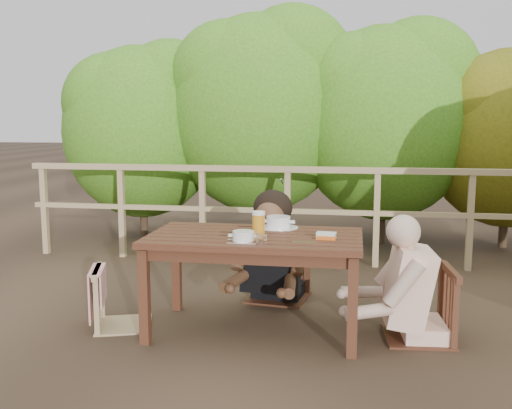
% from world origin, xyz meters
% --- Properties ---
extents(ground, '(60.00, 60.00, 0.00)m').
position_xyz_m(ground, '(0.00, 0.00, 0.00)').
color(ground, '#453323').
rests_on(ground, ground).
extents(table, '(1.47, 0.83, 0.68)m').
position_xyz_m(table, '(0.00, 0.00, 0.34)').
color(table, '#3F2114').
rests_on(table, ground).
extents(chair_left, '(0.52, 0.52, 0.82)m').
position_xyz_m(chair_left, '(-0.96, -0.06, 0.41)').
color(chair_left, tan).
rests_on(chair_left, ground).
extents(chair_far, '(0.54, 0.54, 0.96)m').
position_xyz_m(chair_far, '(0.06, 0.78, 0.48)').
color(chair_far, '#3F2114').
rests_on(chair_far, ground).
extents(chair_right, '(0.50, 0.50, 0.93)m').
position_xyz_m(chair_right, '(1.13, 0.05, 0.47)').
color(chair_right, '#3F2114').
rests_on(chair_right, ground).
extents(woman, '(0.66, 0.77, 1.42)m').
position_xyz_m(woman, '(0.06, 0.80, 0.71)').
color(woman, black).
rests_on(woman, ground).
extents(diner_right, '(0.74, 0.62, 1.41)m').
position_xyz_m(diner_right, '(1.16, 0.05, 0.70)').
color(diner_right, beige).
rests_on(diner_right, ground).
extents(railing, '(5.60, 0.10, 1.01)m').
position_xyz_m(railing, '(0.00, 2.00, 0.51)').
color(railing, tan).
rests_on(railing, ground).
extents(hedge_row, '(6.60, 1.60, 3.80)m').
position_xyz_m(hedge_row, '(0.40, 3.20, 1.90)').
color(hedge_row, '#3D711A').
rests_on(hedge_row, ground).
extents(soup_near, '(0.24, 0.24, 0.08)m').
position_xyz_m(soup_near, '(-0.04, -0.22, 0.72)').
color(soup_near, silver).
rests_on(soup_near, table).
extents(soup_far, '(0.30, 0.30, 0.10)m').
position_xyz_m(soup_far, '(0.13, 0.30, 0.73)').
color(soup_far, white).
rests_on(soup_far, table).
extents(bread_roll, '(0.12, 0.09, 0.07)m').
position_xyz_m(bread_roll, '(0.03, -0.18, 0.72)').
color(bread_roll, '#9E6935').
rests_on(bread_roll, table).
extents(beer_glass, '(0.09, 0.09, 0.18)m').
position_xyz_m(beer_glass, '(0.02, 0.02, 0.77)').
color(beer_glass, gold).
rests_on(beer_glass, table).
extents(tumbler, '(0.07, 0.07, 0.08)m').
position_xyz_m(tumbler, '(0.09, -0.30, 0.72)').
color(tumbler, silver).
rests_on(tumbler, table).
extents(butter_tub, '(0.14, 0.10, 0.06)m').
position_xyz_m(butter_tub, '(0.50, -0.06, 0.71)').
color(butter_tub, white).
rests_on(butter_tub, table).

